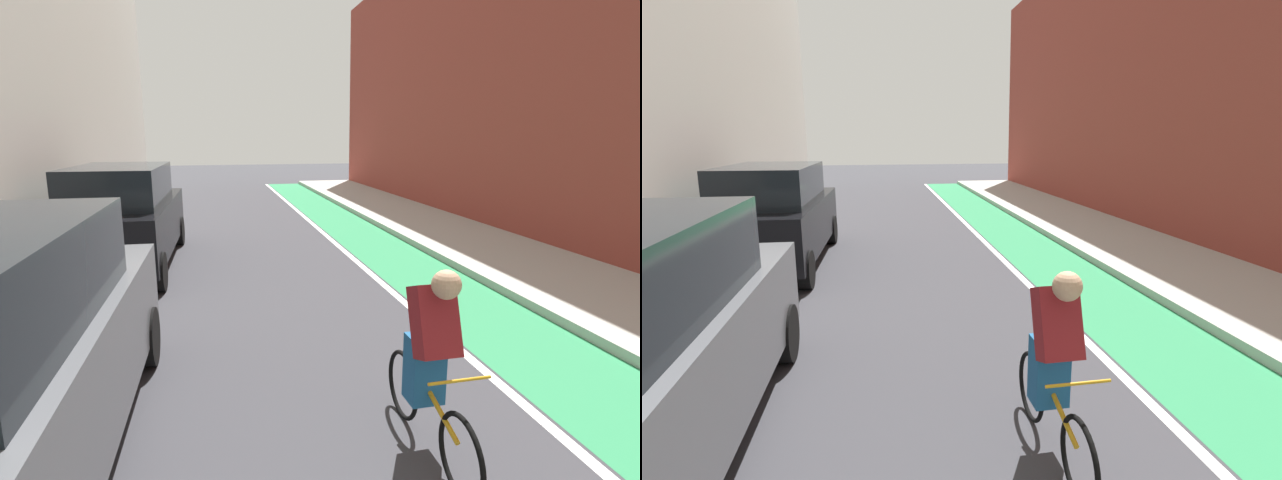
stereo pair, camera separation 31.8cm
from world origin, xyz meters
TOP-DOWN VIEW (x-y plane):
  - ground_plane at (0.00, 12.07)m, footprint 70.69×70.69m
  - bike_lane_paint at (2.83, 14.07)m, footprint 1.60×32.13m
  - lane_divider_stripe at (1.93, 14.07)m, footprint 0.12×32.13m
  - sidewalk_right at (5.02, 14.07)m, footprint 2.78×32.13m
  - building_facade_right at (7.60, 16.07)m, footprint 2.40×28.13m
  - parked_suv_black at (-2.58, 14.52)m, footprint 1.98×4.73m
  - cyclist_mid at (0.71, 7.93)m, footprint 0.48×1.68m

SIDE VIEW (x-z plane):
  - ground_plane at x=0.00m, z-range 0.00..0.00m
  - bike_lane_paint at x=2.83m, z-range 0.00..0.00m
  - lane_divider_stripe at x=1.93m, z-range 0.00..0.00m
  - sidewalk_right at x=5.02m, z-range 0.00..0.14m
  - cyclist_mid at x=0.71m, z-range 0.01..1.60m
  - parked_suv_black at x=-2.58m, z-range 0.03..2.01m
  - building_facade_right at x=7.60m, z-range 0.00..8.66m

